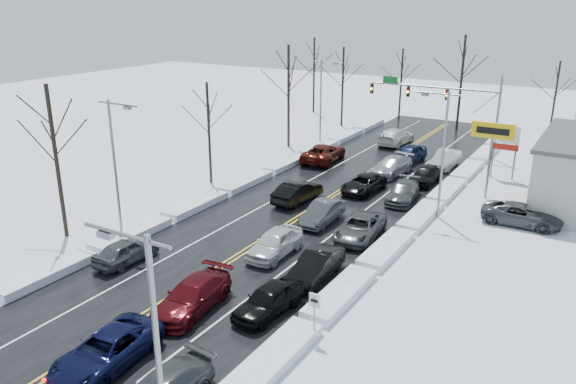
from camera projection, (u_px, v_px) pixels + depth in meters
The scene contains 39 objects.
ground at pixel (262, 241), 36.36m from camera, with size 160.00×160.00×0.00m, color silver.
road_surface at pixel (278, 230), 37.98m from camera, with size 14.00×84.00×0.01m, color black.
snow_bank_left at pixel (192, 210), 41.68m from camera, with size 1.59×72.00×0.51m, color white.
snow_bank_right at pixel (384, 255), 34.27m from camera, with size 1.59×72.00×0.51m, color white.
traffic_signal_mast at pixel (446, 99), 55.55m from camera, with size 13.28×0.39×8.00m.
tires_plus_sign at pixel (493, 136), 42.56m from camera, with size 3.20×0.34×6.00m.
used_vehicles_sign at pixel (506, 141), 47.97m from camera, with size 2.20×0.22×4.65m.
speed_limit_sign at pixel (315, 308), 25.35m from camera, with size 0.55×0.09×2.35m.
streetlight_se at pixel (152, 352), 16.00m from camera, with size 3.20×0.25×9.00m.
streetlight_ne at pixel (441, 145), 38.68m from camera, with size 3.20×0.25×9.00m.
streetlight_sw at pixel (116, 158), 35.43m from camera, with size 3.20×0.25×9.00m.
streetlight_nw at pixel (322, 96), 58.10m from camera, with size 3.20×0.25×9.00m.
tree_left_b at pixel (53, 133), 34.82m from camera, with size 4.00×4.00×10.00m.
tree_left_c at pixel (208, 113), 46.02m from camera, with size 3.40×3.40×8.50m.
tree_left_d at pixel (289, 76), 57.24m from camera, with size 4.20×4.20×10.50m.
tree_left_e at pixel (343, 71), 66.99m from camera, with size 3.80×3.80×9.50m.
tree_far_a at pixel (314, 61), 75.24m from camera, with size 4.00×4.00×10.00m.
tree_far_b at pixel (402, 71), 70.43m from camera, with size 3.60×3.60×9.00m.
tree_far_c at pixel (463, 65), 64.45m from camera, with size 4.40×4.40×11.00m.
tree_far_d at pixel (557, 85), 61.36m from camera, with size 3.40×3.40×8.50m.
queued_car_2 at pixel (108, 365), 24.02m from camera, with size 2.45×5.30×1.47m, color black.
queued_car_3 at pixel (193, 309), 28.32m from camera, with size 2.14×5.26×1.53m, color #4A0910.
queued_car_4 at pixel (275, 255), 34.39m from camera, with size 1.88×4.66×1.59m, color silver.
queued_car_5 at pixel (322, 223), 39.29m from camera, with size 1.57×4.51×1.49m, color #3C3E41.
queued_car_6 at pixel (363, 192), 45.59m from camera, with size 2.25×4.89×1.36m, color black.
queued_car_7 at pixel (391, 175), 50.03m from camera, with size 2.18×5.35×1.55m, color #999BA1.
queued_car_8 at pixel (408, 163), 53.65m from camera, with size 2.01×4.99×1.70m, color black.
queued_car_12 at pixel (269, 313), 28.01m from camera, with size 1.75×4.36×1.48m, color black.
queued_car_13 at pixel (316, 278), 31.55m from camera, with size 1.61×4.63×1.52m, color black.
queued_car_14 at pixel (360, 237), 36.88m from camera, with size 2.38×5.17×1.44m, color #3D3F42.
queued_car_15 at pixel (402, 201), 43.57m from camera, with size 2.00×4.93×1.43m, color #3E4143.
queued_car_16 at pixel (425, 183), 47.71m from camera, with size 1.80×4.48×1.53m, color black.
queued_car_17 at pixel (445, 167), 52.20m from camera, with size 1.67×4.80×1.58m, color silver.
oncoming_car_0 at pixel (297, 202), 43.36m from camera, with size 1.71×4.89×1.61m, color black.
oncoming_car_1 at pixel (324, 161), 54.09m from camera, with size 2.81×6.09×1.69m, color #491009.
oncoming_car_2 at pixel (395, 144), 60.52m from camera, with size 2.38×5.85×1.70m, color silver.
oncoming_car_3 at pixel (127, 262), 33.48m from camera, with size 1.70×4.23×1.44m, color #46494C.
parked_car_0 at pixel (521, 225), 38.96m from camera, with size 2.46×5.32×1.48m, color #3C3F41.
parked_car_2 at pixel (561, 182), 47.86m from camera, with size 1.87×4.65×1.59m, color black.
Camera 1 is at (18.65, -27.68, 14.86)m, focal length 35.00 mm.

